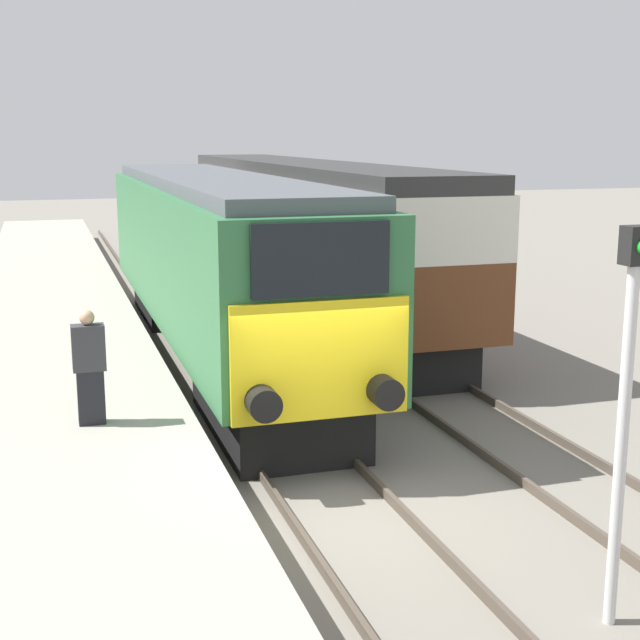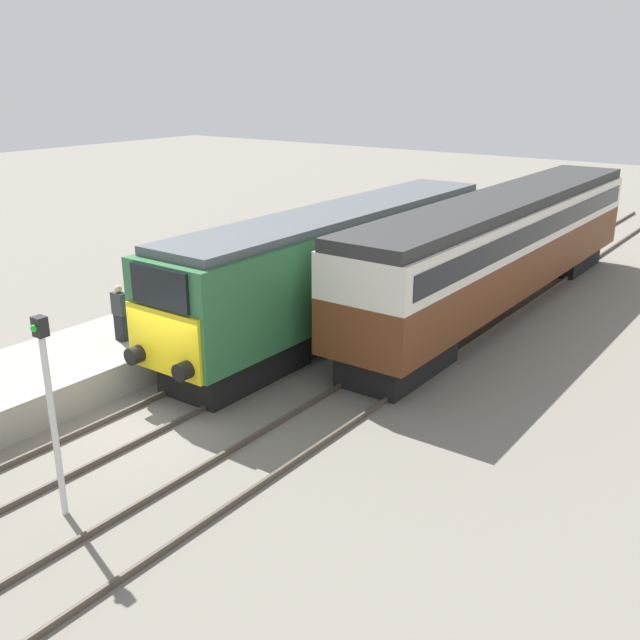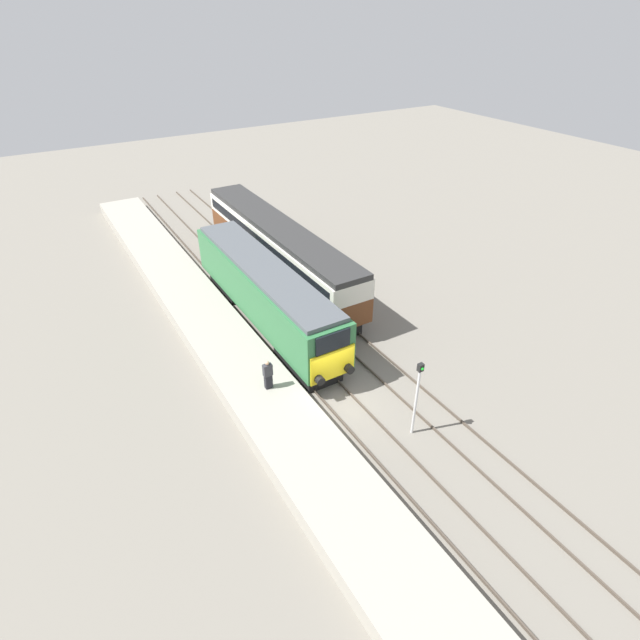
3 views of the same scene
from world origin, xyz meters
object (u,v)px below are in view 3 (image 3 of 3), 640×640
locomotive (265,292)px  person_on_platform (268,375)px  passenger_carriage (278,246)px  signal_post (417,393)px

locomotive → person_on_platform: bearing=-114.7°
locomotive → passenger_carriage: passenger_carriage is taller
passenger_carriage → signal_post: size_ratio=4.68×
locomotive → signal_post: 11.82m
passenger_carriage → signal_post: passenger_carriage is taller
passenger_carriage → person_on_platform: size_ratio=11.68×
signal_post → locomotive: bearing=98.3°
locomotive → person_on_platform: size_ratio=9.75×
passenger_carriage → person_on_platform: bearing=-119.2°
locomotive → passenger_carriage: (3.40, 4.95, 0.24)m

